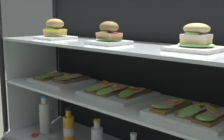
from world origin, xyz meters
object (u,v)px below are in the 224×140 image
Objects in this scene: open_sandwich_tray_far_right at (61,79)px; kitchen_scissors at (38,135)px; open_sandwich_tray_near_right_corner at (192,112)px; juice_bottle_front_fourth at (45,116)px; plated_roll_sandwich_mid_right at (55,31)px; open_sandwich_tray_mid_left at (116,91)px; plated_roll_sandwich_right_of_center at (109,35)px; juice_bottle_back_left at (69,129)px; plated_roll_sandwich_far_right at (196,41)px.

open_sandwich_tray_far_right is 0.39m from kitchen_scissors.
juice_bottle_front_fourth is at bearing -178.34° from open_sandwich_tray_near_right_corner.
open_sandwich_tray_near_right_corner is at bearing -1.47° from open_sandwich_tray_far_right.
plated_roll_sandwich_mid_right is 0.55m from open_sandwich_tray_mid_left.
kitchen_scissors is (-0.10, -0.12, -0.36)m from open_sandwich_tray_far_right.
juice_bottle_back_left is (-0.34, -0.00, -0.57)m from plated_roll_sandwich_right_of_center.
juice_bottle_back_left reaches higher than kitchen_scissors.
kitchen_scissors is at bearing -174.68° from open_sandwich_tray_near_right_corner.
plated_roll_sandwich_mid_right is at bearing -179.49° from open_sandwich_tray_near_right_corner.
plated_roll_sandwich_mid_right reaches higher than juice_bottle_back_left.
juice_bottle_front_fourth is 1.55× the size of kitchen_scissors.
plated_roll_sandwich_mid_right reaches higher than juice_bottle_front_fourth.
plated_roll_sandwich_mid_right is 0.95× the size of plated_roll_sandwich_far_right.
plated_roll_sandwich_mid_right is 0.97m from open_sandwich_tray_near_right_corner.
open_sandwich_tray_far_right is (-0.91, -0.01, -0.29)m from plated_roll_sandwich_far_right.
open_sandwich_tray_near_right_corner is 1.58× the size of juice_bottle_back_left.
open_sandwich_tray_mid_left is (0.47, 0.04, -0.29)m from plated_roll_sandwich_mid_right.
open_sandwich_tray_far_right is (0.00, 0.03, -0.29)m from plated_roll_sandwich_mid_right.
plated_roll_sandwich_mid_right is 0.56m from juice_bottle_front_fourth.
open_sandwich_tray_near_right_corner is 2.15× the size of kitchen_scissors.
kitchen_scissors is at bearing -172.81° from plated_roll_sandwich_right_of_center.
open_sandwich_tray_mid_left is (0.47, 0.00, -0.00)m from open_sandwich_tray_far_right.
open_sandwich_tray_far_right is at bearing 174.20° from plated_roll_sandwich_right_of_center.
plated_roll_sandwich_right_of_center and plated_roll_sandwich_far_right have the same top height.
juice_bottle_front_fourth is (-0.58, -0.01, -0.55)m from plated_roll_sandwich_right_of_center.
kitchen_scissors is at bearing -76.05° from juice_bottle_front_fourth.
plated_roll_sandwich_mid_right is at bearing 178.09° from plated_roll_sandwich_right_of_center.
plated_roll_sandwich_right_of_center is 0.30m from open_sandwich_tray_mid_left.
juice_bottle_front_fourth is 0.12m from kitchen_scissors.
juice_bottle_back_left is at bearing -7.22° from plated_roll_sandwich_mid_right.
kitchen_scissors is (-1.01, -0.13, -0.65)m from plated_roll_sandwich_far_right.
open_sandwich_tray_mid_left reaches higher than kitchen_scissors.
open_sandwich_tray_mid_left is at bearing 8.79° from juice_bottle_back_left.
juice_bottle_front_fourth is at bearing 103.95° from kitchen_scissors.
open_sandwich_tray_mid_left is 0.68m from kitchen_scissors.
plated_roll_sandwich_mid_right is 0.78× the size of juice_bottle_front_fourth.
plated_roll_sandwich_right_of_center is at bearing 7.19° from kitchen_scissors.
plated_roll_sandwich_right_of_center reaches higher than open_sandwich_tray_near_right_corner.
open_sandwich_tray_near_right_corner is at bearing 5.32° from kitchen_scissors.
plated_roll_sandwich_right_of_center is at bearing 0.62° from juice_bottle_front_fourth.
open_sandwich_tray_mid_left is 1.58× the size of juice_bottle_back_left.
plated_roll_sandwich_mid_right reaches higher than plated_roll_sandwich_right_of_center.
open_sandwich_tray_far_right is 0.31m from juice_bottle_back_left.
plated_roll_sandwich_right_of_center is 0.66m from juice_bottle_back_left.
kitchen_scissors is at bearing -162.78° from juice_bottle_back_left.
plated_roll_sandwich_far_right is 0.53m from open_sandwich_tray_mid_left.
open_sandwich_tray_near_right_corner is 1.39× the size of juice_bottle_front_fourth.
juice_bottle_front_fourth is (-0.11, -0.02, -0.55)m from plated_roll_sandwich_mid_right.
open_sandwich_tray_far_right is at bearing -179.53° from open_sandwich_tray_mid_left.
plated_roll_sandwich_far_right is at bearing 0.41° from open_sandwich_tray_far_right.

